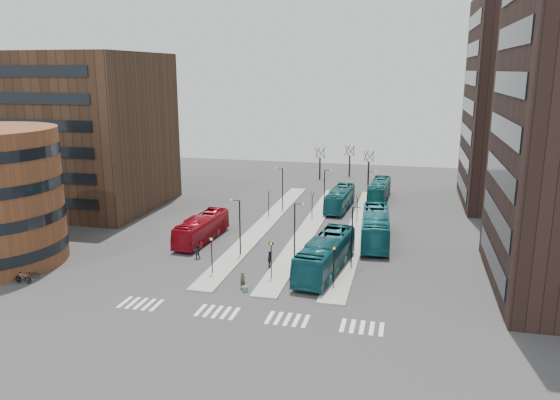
% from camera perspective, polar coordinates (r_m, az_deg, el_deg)
% --- Properties ---
extents(ground, '(160.00, 160.00, 0.00)m').
position_cam_1_polar(ground, '(42.99, -7.15, -13.85)').
color(ground, '#2F2F31').
rests_on(ground, ground).
extents(island_left, '(2.50, 45.00, 0.15)m').
position_cam_1_polar(island_left, '(70.79, -1.69, -2.60)').
color(island_left, gray).
rests_on(island_left, ground).
extents(island_mid, '(2.50, 45.00, 0.15)m').
position_cam_1_polar(island_mid, '(69.51, 3.09, -2.92)').
color(island_mid, gray).
rests_on(island_mid, ground).
extents(island_right, '(2.50, 45.00, 0.15)m').
position_cam_1_polar(island_right, '(68.74, 8.02, -3.22)').
color(island_right, gray).
rests_on(island_right, ground).
extents(suitcase, '(0.47, 0.39, 0.52)m').
position_cam_1_polar(suitcase, '(50.22, -3.65, -9.28)').
color(suitcase, '#1B2F98').
rests_on(suitcase, ground).
extents(red_bus, '(3.20, 10.95, 3.01)m').
position_cam_1_polar(red_bus, '(64.81, -8.18, -2.94)').
color(red_bus, maroon).
rests_on(red_bus, ground).
extents(teal_bus_a, '(4.59, 13.06, 3.56)m').
position_cam_1_polar(teal_bus_a, '(54.51, 4.77, -5.73)').
color(teal_bus_a, '#124E5A').
rests_on(teal_bus_a, ground).
extents(teal_bus_b, '(3.23, 11.10, 3.05)m').
position_cam_1_polar(teal_bus_b, '(79.12, 6.27, 0.13)').
color(teal_bus_b, '#13545F').
rests_on(teal_bus_b, ground).
extents(teal_bus_c, '(3.84, 13.21, 3.64)m').
position_cam_1_polar(teal_bus_c, '(64.69, 9.96, -2.75)').
color(teal_bus_c, '#166771').
rests_on(teal_bus_c, ground).
extents(teal_bus_d, '(3.01, 11.09, 3.06)m').
position_cam_1_polar(teal_bus_d, '(85.72, 10.33, 1.03)').
color(teal_bus_d, '#125E5E').
rests_on(teal_bus_d, ground).
extents(traveller, '(0.68, 0.66, 1.58)m').
position_cam_1_polar(traveller, '(50.77, -3.91, -8.39)').
color(traveller, '#433E28').
rests_on(traveller, ground).
extents(commuter_a, '(0.93, 0.82, 1.60)m').
position_cam_1_polar(commuter_a, '(58.94, -8.66, -5.35)').
color(commuter_a, black).
rests_on(commuter_a, ground).
extents(commuter_b, '(0.53, 1.08, 1.79)m').
position_cam_1_polar(commuter_b, '(55.61, -1.09, -6.26)').
color(commuter_b, black).
rests_on(commuter_b, ground).
extents(commuter_c, '(0.63, 1.09, 1.69)m').
position_cam_1_polar(commuter_c, '(57.41, 3.33, -5.69)').
color(commuter_c, black).
rests_on(commuter_c, ground).
extents(bicycle_near, '(1.75, 1.22, 0.87)m').
position_cam_1_polar(bicycle_near, '(57.28, -25.36, -7.50)').
color(bicycle_near, gray).
rests_on(bicycle_near, ground).
extents(bicycle_mid, '(1.79, 0.57, 1.07)m').
position_cam_1_polar(bicycle_mid, '(57.37, -25.26, -7.35)').
color(bicycle_mid, gray).
rests_on(bicycle_mid, ground).
extents(bicycle_far, '(1.75, 0.82, 0.88)m').
position_cam_1_polar(bicycle_far, '(58.27, -24.52, -7.06)').
color(bicycle_far, gray).
rests_on(bicycle_far, ground).
extents(crosswalk_stripes, '(22.35, 2.40, 0.01)m').
position_cam_1_polar(crosswalk_stripes, '(45.87, -3.27, -11.92)').
color(crosswalk_stripes, silver).
rests_on(crosswalk_stripes, ground).
extents(office_block, '(25.00, 20.12, 22.00)m').
position_cam_1_polar(office_block, '(84.94, -21.08, 6.72)').
color(office_block, '#412C1E').
rests_on(office_block, ground).
extents(tower_far, '(20.12, 20.00, 30.00)m').
position_cam_1_polar(tower_far, '(87.65, 25.72, 9.11)').
color(tower_far, black).
rests_on(tower_far, ground).
extents(sign_poles, '(12.45, 22.12, 3.65)m').
position_cam_1_polar(sign_poles, '(62.34, 1.59, -2.61)').
color(sign_poles, black).
rests_on(sign_poles, ground).
extents(lamp_posts, '(14.04, 20.24, 6.12)m').
position_cam_1_polar(lamp_posts, '(66.59, 3.36, -0.53)').
color(lamp_posts, black).
rests_on(lamp_posts, ground).
extents(bare_trees, '(10.97, 8.14, 5.90)m').
position_cam_1_polar(bare_trees, '(100.38, 6.89, 3.65)').
color(bare_trees, black).
rests_on(bare_trees, ground).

